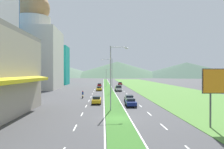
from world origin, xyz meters
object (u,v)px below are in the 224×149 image
Objects in this scene: car_2 at (97,100)px; car_3 at (99,85)px; street_lamp_near at (112,74)px; car_4 at (129,99)px; street_lamp_mid at (111,73)px; car_5 at (131,102)px; motorcycle_rider at (83,95)px; car_0 at (99,89)px; street_lamp_far at (107,76)px; pickup_truck_0 at (118,88)px; car_1 at (120,83)px.

car_3 is (-0.38, 52.36, 0.02)m from car_2.
street_lamp_near is 11.92m from car_4.
street_lamp_mid reaches higher than car_3.
car_5 is 16.68m from motorcycle_rider.
car_0 is 35.53m from car_5.
street_lamp_near is at bearing -22.20° from car_4.
street_lamp_far is 59.54m from car_5.
pickup_truck_0 is 22.32m from motorcycle_rider.
motorcycle_rider is at bearing 170.57° from car_0.
street_lamp_near is 63.69m from street_lamp_far.
street_lamp_near is 2.24× the size of car_4.
car_3 is 56.50m from car_5.
car_0 is 1.04× the size of car_3.
car_0 is 0.83× the size of pickup_truck_0.
street_lamp_mid reaches higher than car_1.
street_lamp_mid is 9.94m from car_0.
street_lamp_far is at bearing -172.43° from pickup_truck_0.
car_0 is at bearing -179.24° from car_3.
street_lamp_far is at bearing -3.12° from car_2.
car_2 is at bearing -12.51° from pickup_truck_0.
car_3 is at bearing -4.43° from motorcycle_rider.
street_lamp_far reaches higher than car_4.
car_2 is 1.04× the size of car_3.
pickup_truck_0 reaches higher than car_0.
car_2 is 52.37m from car_3.
car_5 is at bearing -4.52° from car_4.
street_lamp_near is at bearing -39.53° from car_5.
street_lamp_mid is 24.68m from car_2.
pickup_truck_0 reaches higher than car_3.
street_lamp_far reaches higher than pickup_truck_0.
car_4 is at bearing 67.80° from street_lamp_near.
street_lamp_near reaches higher than car_0.
car_0 is 6.86m from pickup_truck_0.
car_0 is 31.20m from car_2.
car_0 is 37.59m from car_1.
car_1 is 1.03× the size of car_5.
car_4 is 1.16× the size of car_5.
street_lamp_far reaches higher than car_0.
car_4 is (3.88, -53.78, -3.91)m from street_lamp_far.
pickup_truck_0 is (6.89, -23.01, 0.21)m from car_3.
street_lamp_mid is at bearing -171.90° from car_4.
motorcycle_rider is (-3.70, 9.51, -0.01)m from car_2.
car_0 is (-3.87, 7.41, -5.38)m from street_lamp_mid.
street_lamp_mid reaches higher than car_4.
pickup_truck_0 is (0.04, 33.08, 0.23)m from car_5.
street_lamp_mid is 22.84m from car_4.
car_4 is (4.04, 9.90, -5.29)m from street_lamp_near.
street_lamp_mid is at bearing -27.62° from motorcycle_rider.
car_4 is (6.91, 1.81, 0.01)m from car_2.
car_4 is 5.55m from car_5.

